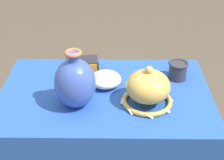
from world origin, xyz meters
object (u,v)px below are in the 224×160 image
(vase_tall_bulbous, at_px, (75,83))
(vase_dome_bell, at_px, (148,89))
(bowl_shallow_ivory, at_px, (105,79))
(mosaic_tile_box, at_px, (82,65))
(cup_wide_charcoal, at_px, (178,70))

(vase_tall_bulbous, relative_size, vase_dome_bell, 1.12)
(vase_dome_bell, bearing_deg, bowl_shallow_ivory, 142.86)
(mosaic_tile_box, relative_size, bowl_shallow_ivory, 1.15)
(vase_tall_bulbous, distance_m, cup_wide_charcoal, 0.55)
(vase_dome_bell, bearing_deg, cup_wide_charcoal, 52.21)
(vase_tall_bulbous, xyz_separation_m, bowl_shallow_ivory, (0.13, 0.16, -0.08))
(vase_dome_bell, bearing_deg, vase_tall_bulbous, -176.84)
(mosaic_tile_box, bearing_deg, vase_tall_bulbous, -99.07)
(mosaic_tile_box, xyz_separation_m, cup_wide_charcoal, (0.49, -0.07, 0.02))
(vase_tall_bulbous, height_order, vase_dome_bell, vase_tall_bulbous)
(vase_dome_bell, relative_size, mosaic_tile_box, 1.37)
(cup_wide_charcoal, relative_size, bowl_shallow_ivory, 0.66)
(bowl_shallow_ivory, bearing_deg, mosaic_tile_box, 131.71)
(vase_tall_bulbous, bearing_deg, vase_dome_bell, 3.16)
(mosaic_tile_box, distance_m, cup_wide_charcoal, 0.49)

